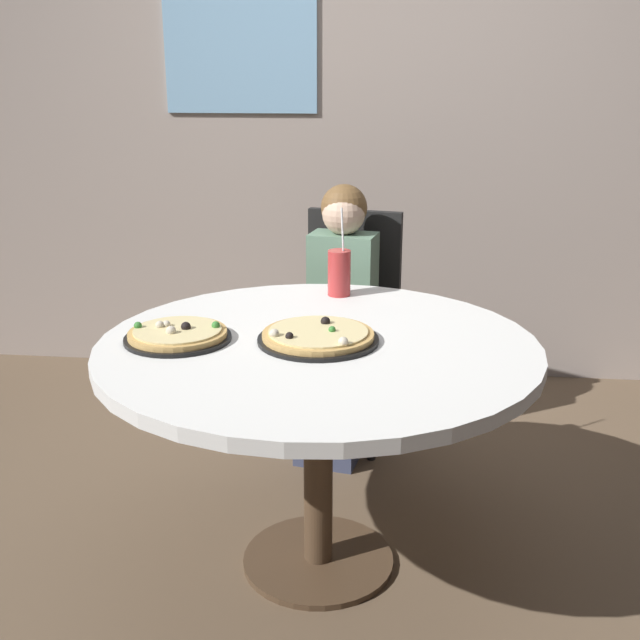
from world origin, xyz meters
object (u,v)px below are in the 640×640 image
(pizza_veggie, at_px, (317,336))
(soda_cup, at_px, (339,273))
(diner_child, at_px, (338,337))
(dining_table, at_px, (318,370))
(chair_wooden, at_px, (348,313))
(pizza_cheese, at_px, (178,335))

(pizza_veggie, height_order, soda_cup, soda_cup)
(diner_child, relative_size, soda_cup, 3.52)
(pizza_veggie, bearing_deg, dining_table, 54.95)
(chair_wooden, height_order, pizza_cheese, chair_wooden)
(chair_wooden, relative_size, pizza_veggie, 2.68)
(dining_table, bearing_deg, diner_child, 90.93)
(dining_table, relative_size, pizza_veggie, 3.64)
(pizza_veggie, height_order, pizza_cheese, same)
(pizza_cheese, bearing_deg, chair_wooden, 67.53)
(soda_cup, bearing_deg, pizza_veggie, -92.22)
(dining_table, height_order, diner_child, diner_child)
(soda_cup, bearing_deg, diner_child, 95.55)
(dining_table, distance_m, soda_cup, 0.53)
(dining_table, bearing_deg, soda_cup, 87.95)
(diner_child, height_order, pizza_veggie, diner_child)
(pizza_veggie, relative_size, soda_cup, 1.15)
(diner_child, xyz_separation_m, pizza_veggie, (0.01, -0.82, 0.28))
(dining_table, bearing_deg, pizza_veggie, -125.05)
(chair_wooden, bearing_deg, pizza_cheese, -112.47)
(chair_wooden, relative_size, soda_cup, 3.09)
(pizza_cheese, bearing_deg, diner_child, 64.98)
(dining_table, xyz_separation_m, chair_wooden, (0.02, 1.00, -0.13))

